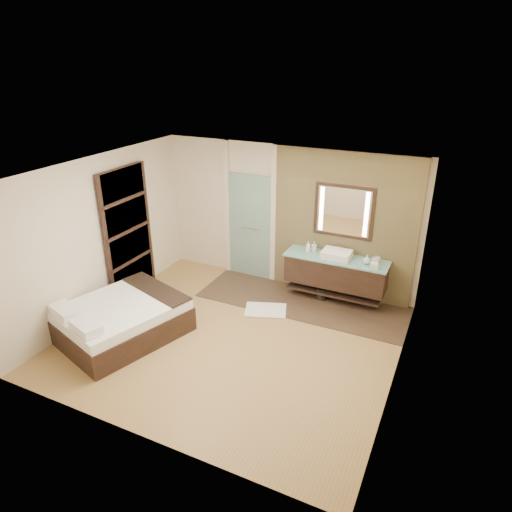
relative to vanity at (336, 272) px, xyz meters
The scene contains 15 objects.
floor 2.29m from the vanity, 119.83° to the right, with size 5.00×5.00×0.00m, color olive.
tile_strip 0.83m from the vanity, 147.54° to the right, with size 3.80×1.30×0.01m, color #39291F.
stone_wall 0.82m from the vanity, 90.00° to the left, with size 2.60×0.08×2.70m, color tan.
vanity is the anchor object (origin of this frame).
mirror_unit 1.10m from the vanity, 90.00° to the left, with size 1.06×0.04×0.96m.
frosted_door 1.95m from the vanity, behind, with size 1.10×0.12×2.70m.
shoji_partition 3.82m from the vanity, 159.50° to the right, with size 0.06×1.20×2.40m.
bed 3.78m from the vanity, 136.95° to the right, with size 1.95×2.19×0.71m.
bath_mat 1.44m from the vanity, 137.38° to the right, with size 0.72×0.50×0.02m, color white.
waste_bin 0.51m from the vanity, 162.12° to the right, with size 0.19×0.19×0.23m, color black.
tissue_box 0.79m from the vanity, 14.10° to the right, with size 0.12×0.12×0.10m, color silver.
soap_bottle_a 0.66m from the vanity, behind, with size 0.08×0.08×0.21m, color white.
soap_bottle_b 0.60m from the vanity, 168.66° to the left, with size 0.08×0.08×0.18m, color #B2B2B2.
soap_bottle_c 0.65m from the vanity, ahead, with size 0.12×0.12×0.16m, color silver.
cup 0.76m from the vanity, ahead, with size 0.14×0.14×0.11m, color silver.
Camera 1 is at (2.95, -5.37, 4.20)m, focal length 32.00 mm.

